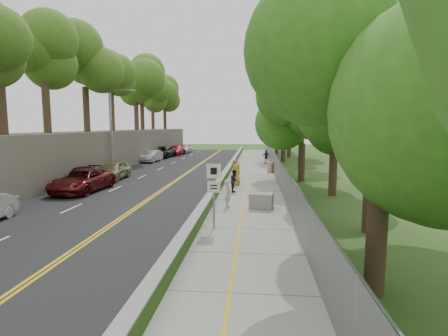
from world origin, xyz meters
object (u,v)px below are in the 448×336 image
object	(u,v)px
construction_barrel	(270,167)
person_far	(266,157)
streetlight	(114,125)
signpost	(214,185)
car_2	(82,181)
concrete_block	(261,201)
painter_0	(237,174)

from	to	relation	value
construction_barrel	person_far	distance (m)	7.73
streetlight	signpost	distance (m)	20.72
signpost	car_2	distance (m)	12.75
streetlight	car_2	size ratio (longest dim) A/B	1.43
streetlight	construction_barrel	bearing A→B (deg)	7.72
concrete_block	car_2	distance (m)	12.78
signpost	car_2	bearing A→B (deg)	142.29
construction_barrel	painter_0	bearing A→B (deg)	-110.50
painter_0	streetlight	bearing A→B (deg)	52.73
concrete_block	person_far	distance (m)	22.77
construction_barrel	painter_0	world-z (taller)	painter_0
signpost	painter_0	distance (m)	11.45
car_2	person_far	size ratio (longest dim) A/B	3.38
streetlight	car_2	bearing A→B (deg)	-81.01
construction_barrel	car_2	world-z (taller)	car_2
concrete_block	person_far	size ratio (longest dim) A/B	0.76
streetlight	concrete_block	bearing A→B (deg)	-43.65
car_2	concrete_block	bearing A→B (deg)	-14.31
car_2	signpost	bearing A→B (deg)	-34.78
concrete_block	painter_0	bearing A→B (deg)	103.29
construction_barrel	concrete_block	bearing A→B (deg)	-94.19
person_far	concrete_block	bearing A→B (deg)	95.42
concrete_block	painter_0	world-z (taller)	painter_0
signpost	construction_barrel	xyz separation A→B (m)	(3.25, 19.02, -1.41)
painter_0	car_2	bearing A→B (deg)	97.12
signpost	person_far	bearing A→B (deg)	83.41
streetlight	person_far	size ratio (longest dim) A/B	4.84
painter_0	person_far	distance (m)	15.58
streetlight	signpost	bearing A→B (deg)	-55.92
streetlight	signpost	size ratio (longest dim) A/B	2.58
concrete_block	person_far	world-z (taller)	person_far
streetlight	concrete_block	size ratio (longest dim) A/B	6.41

